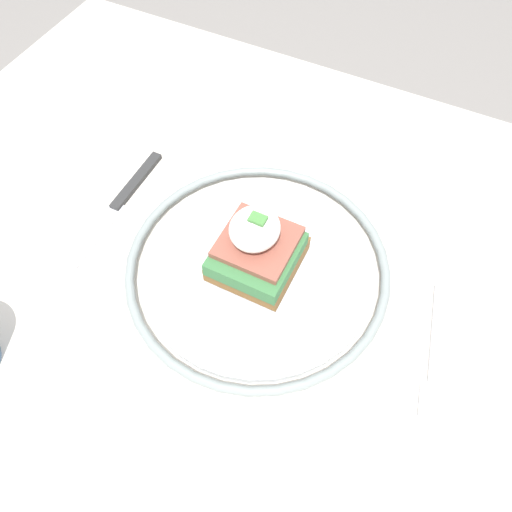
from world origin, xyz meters
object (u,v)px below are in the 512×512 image
fork (434,357)px  knife (120,202)px  plate (256,270)px  sandwich (256,250)px

fork → knife: bearing=-3.6°
plate → sandwich: 0.04m
sandwich → fork: bearing=177.5°
plate → fork: bearing=177.5°
sandwich → knife: (0.19, -0.02, -0.04)m
sandwich → knife: size_ratio=0.43×
knife → plate: bearing=175.3°
plate → knife: size_ratio=1.41×
sandwich → plate: bearing=123.6°
plate → sandwich: bearing=-56.4°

